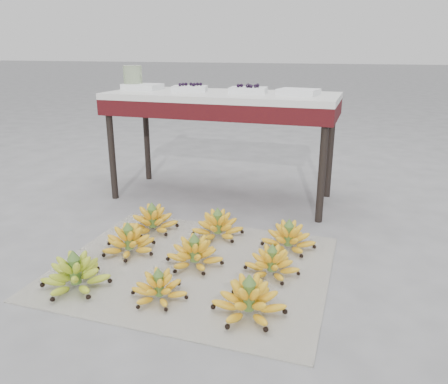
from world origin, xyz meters
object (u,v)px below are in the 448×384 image
(tray_right, at_px, (248,90))
(glass_jar, at_px, (133,77))
(bunch_front_right, at_px, (249,300))
(tray_left, at_px, (190,88))
(newspaper_mat, at_px, (194,266))
(bunch_back_left, at_px, (153,221))
(bunch_mid_center, at_px, (195,254))
(bunch_front_left, at_px, (75,275))
(vendor_table, at_px, (222,105))
(bunch_back_right, at_px, (288,238))
(tray_far_right, at_px, (298,92))
(bunch_mid_right, at_px, (272,264))
(bunch_back_center, at_px, (218,226))
(tray_far_left, at_px, (143,87))
(bunch_front_center, at_px, (159,288))
(bunch_mid_left, at_px, (129,242))

(tray_right, xyz_separation_m, glass_jar, (-0.83, 0.02, 0.06))
(bunch_front_right, xyz_separation_m, tray_left, (-0.78, 1.32, 0.67))
(newspaper_mat, xyz_separation_m, bunch_back_left, (-0.38, 0.32, 0.06))
(bunch_mid_center, bearing_deg, bunch_front_left, -121.18)
(vendor_table, bearing_deg, bunch_back_right, -49.31)
(bunch_front_left, distance_m, tray_far_right, 1.66)
(bunch_mid_right, xyz_separation_m, tray_far_right, (-0.07, 0.97, 0.68))
(bunch_back_left, distance_m, tray_far_right, 1.17)
(bunch_back_center, height_order, tray_far_left, tray_far_left)
(bunch_front_left, bearing_deg, glass_jar, 104.54)
(tray_far_left, bearing_deg, bunch_front_left, -74.67)
(bunch_front_center, xyz_separation_m, bunch_back_left, (-0.35, 0.63, 0.01))
(bunch_mid_center, bearing_deg, glass_jar, 147.77)
(bunch_front_center, height_order, bunch_back_left, bunch_back_left)
(bunch_front_left, bearing_deg, bunch_front_center, 0.92)
(bunch_front_right, relative_size, bunch_mid_left, 0.97)
(newspaper_mat, xyz_separation_m, bunch_front_left, (-0.41, -0.34, 0.06))
(tray_left, distance_m, tray_right, 0.40)
(bunch_mid_right, bearing_deg, tray_left, 140.31)
(glass_jar, bearing_deg, tray_right, -1.18)
(newspaper_mat, bearing_deg, bunch_mid_right, 5.98)
(newspaper_mat, distance_m, bunch_back_right, 0.51)
(bunch_back_left, bearing_deg, glass_jar, 112.18)
(newspaper_mat, bearing_deg, bunch_front_right, -40.48)
(tray_far_left, relative_size, glass_jar, 1.55)
(newspaper_mat, distance_m, bunch_front_left, 0.53)
(tray_far_left, distance_m, tray_far_right, 1.09)
(tray_far_right, bearing_deg, bunch_mid_right, -85.92)
(newspaper_mat, xyz_separation_m, tray_right, (-0.03, 1.03, 0.73))
(tray_far_right, bearing_deg, bunch_back_center, -115.05)
(newspaper_mat, distance_m, bunch_back_left, 0.50)
(bunch_mid_center, relative_size, tray_far_left, 1.35)
(bunch_back_left, xyz_separation_m, tray_right, (0.35, 0.71, 0.67))
(bunch_back_left, xyz_separation_m, tray_far_left, (-0.41, 0.72, 0.67))
(bunch_mid_left, height_order, tray_far_left, tray_far_left)
(bunch_front_left, xyz_separation_m, bunch_back_left, (0.03, 0.66, -0.00))
(bunch_front_left, relative_size, tray_far_right, 1.17)
(bunch_mid_center, xyz_separation_m, bunch_back_center, (-0.00, 0.35, 0.00))
(bunch_front_right, relative_size, bunch_back_left, 0.92)
(bunch_front_center, height_order, tray_right, tray_right)
(bunch_back_center, bearing_deg, tray_far_left, 129.56)
(bunch_mid_left, xyz_separation_m, tray_left, (-0.06, 0.99, 0.67))
(bunch_front_center, relative_size, bunch_back_right, 0.82)
(bunch_mid_right, bearing_deg, bunch_back_right, 96.75)
(newspaper_mat, height_order, bunch_mid_right, bunch_mid_right)
(bunch_back_right, height_order, tray_far_right, tray_far_right)
(bunch_mid_right, bearing_deg, vendor_table, 131.59)
(bunch_back_left, height_order, glass_jar, glass_jar)
(bunch_mid_left, bearing_deg, bunch_back_left, 102.43)
(bunch_back_center, distance_m, tray_far_right, 0.98)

